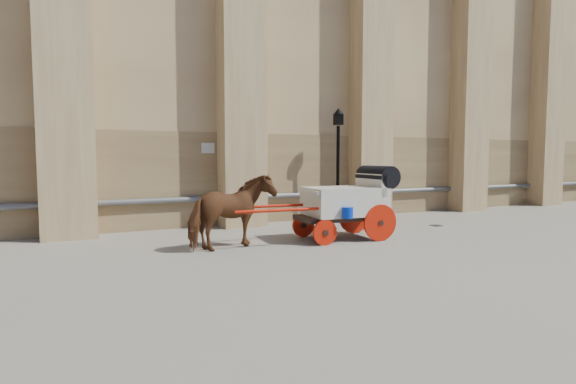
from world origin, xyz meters
TOP-DOWN VIEW (x-y plane):
  - ground at (0.00, 0.00)m, footprint 90.00×90.00m
  - horse at (-2.49, 0.30)m, footprint 2.31×1.50m
  - carriage at (0.84, 0.24)m, footprint 4.59×1.66m
  - street_lamp at (2.32, 3.14)m, footprint 0.36×0.36m
  - drain_grate_near at (-0.14, -0.02)m, footprint 0.39×0.39m
  - drain_grate_far at (4.64, 0.88)m, footprint 0.33×0.33m

SIDE VIEW (x-z plane):
  - ground at x=0.00m, z-range 0.00..0.00m
  - drain_grate_near at x=-0.14m, z-range 0.00..0.01m
  - drain_grate_far at x=4.64m, z-range 0.00..0.01m
  - horse at x=-2.49m, z-range 0.00..1.80m
  - carriage at x=0.84m, z-range 0.08..2.05m
  - street_lamp at x=2.32m, z-range 0.14..4.01m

